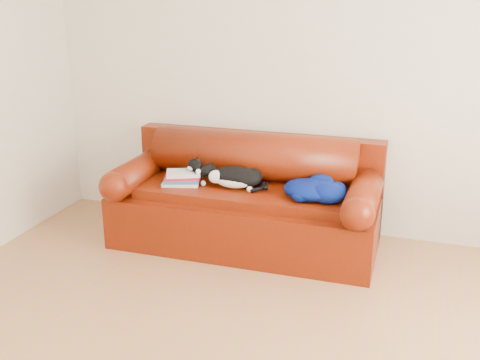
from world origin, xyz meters
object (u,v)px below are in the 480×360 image
at_px(sofa_base, 245,217).
at_px(blanket, 313,189).
at_px(cat, 235,178).
at_px(book_stack, 182,178).

bearing_deg(sofa_base, blanket, -8.67).
height_order(sofa_base, cat, cat).
relative_size(book_stack, blanket, 0.66).
distance_m(book_stack, blanket, 1.07).
bearing_deg(blanket, sofa_base, 171.33).
relative_size(sofa_base, book_stack, 6.25).
bearing_deg(cat, book_stack, 173.70).
bearing_deg(sofa_base, cat, -142.03).
bearing_deg(sofa_base, book_stack, -169.66).
bearing_deg(book_stack, blanket, 0.36).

